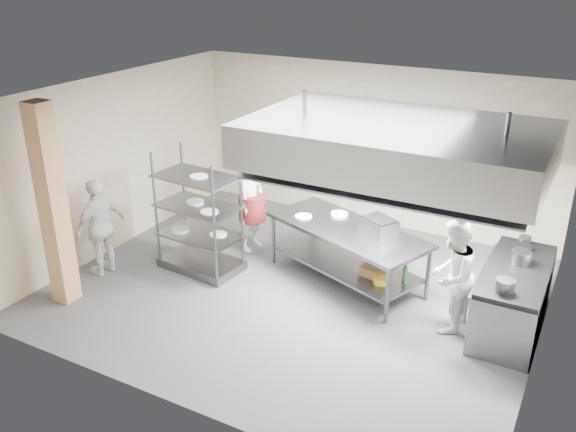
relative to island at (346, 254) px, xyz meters
The scene contains 23 objects.
floor 0.94m from the island, 132.02° to the right, with size 7.00×7.00×0.00m, color #353537.
ceiling 2.68m from the island, 132.02° to the right, with size 7.00×7.00×0.00m, color silver.
wall_back 2.66m from the island, 103.01° to the left, with size 7.00×7.00×0.00m, color #A19680.
wall_left 4.23m from the island, behind, with size 6.00×6.00×0.00m, color #A19680.
wall_right 3.19m from the island, 11.73° to the right, with size 6.00×6.00×0.00m, color #A19680.
column 4.40m from the island, 143.95° to the right, with size 0.30×0.30×3.00m, color tan.
exhaust_hood 2.09m from the island, 15.84° to the right, with size 4.00×2.50×0.60m, color gray.
hood_strip_a 1.65m from the island, 125.53° to the right, with size 1.60×0.12×0.04m, color white.
hood_strip_b 2.32m from the island, ahead, with size 1.60×0.12×0.04m, color white.
wall_shelf 2.76m from the island, 60.73° to the left, with size 1.50×0.28×0.04m, color gray.
island is the anchor object (origin of this frame).
island_worktop 0.42m from the island, ahead, with size 2.60×1.08×0.06m, color gray.
island_undershelf 0.16m from the island, ahead, with size 2.39×0.97×0.04m, color slate.
pass_rack 2.43m from the island, 161.84° to the right, with size 1.31×0.77×1.97m, color slate, non-canonical shape.
cooking_range 2.53m from the island, ahead, with size 0.80×2.00×0.84m, color gray.
range_top 2.56m from the island, ahead, with size 0.78×1.96×0.06m, color black.
chef_head 1.96m from the island, behind, with size 0.60×0.39×1.65m, color silver.
chef_line 1.89m from the island, 17.88° to the right, with size 0.78×0.61×1.61m, color silver.
chef_plating 3.91m from the island, 155.77° to the right, with size 0.94×0.39×1.60m, color white.
griddle 0.77m from the island, ahead, with size 0.50×0.39×0.24m, color slate.
wicker_basket 0.57m from the island, 23.57° to the right, with size 0.33×0.23×0.14m, color olive.
stockpot 2.58m from the island, ahead, with size 0.27×0.27×0.18m, color gray.
plate_stack 2.38m from the island, 161.84° to the right, with size 0.28×0.28×0.05m, color silver.
Camera 1 is at (3.80, -7.31, 4.75)m, focal length 38.00 mm.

